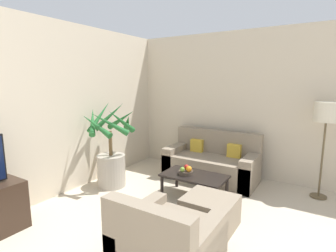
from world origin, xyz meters
name	(u,v)px	position (x,y,z in m)	size (l,w,h in m)	color
wall_back	(295,108)	(0.00, 6.35, 1.35)	(7.68, 0.06, 2.70)	beige
wall_left	(1,116)	(-3.07, 3.16, 1.35)	(0.06, 7.92, 2.70)	beige
potted_palm	(111,156)	(-2.59, 4.61, 0.53)	(0.91, 0.91, 1.45)	#ADA393
sofa_loveseat	(212,164)	(-1.25, 5.82, 0.29)	(1.64, 0.78, 0.87)	gray
floor_lamp	(327,116)	(0.47, 5.98, 1.28)	(0.36, 0.36, 1.49)	brown
coffee_table	(194,178)	(-1.17, 4.94, 0.32)	(0.98, 0.55, 0.37)	black
fruit_bowl	(186,173)	(-1.29, 4.89, 0.40)	(0.23, 0.23, 0.06)	#42382D
apple_red	(186,167)	(-1.31, 4.95, 0.47)	(0.08, 0.08, 0.08)	red
apple_green	(182,169)	(-1.32, 4.83, 0.47)	(0.07, 0.07, 0.07)	olive
orange_fruit	(189,169)	(-1.23, 4.88, 0.47)	(0.09, 0.09, 0.09)	orange
armchair	(167,242)	(-0.72, 3.42, 0.25)	(0.90, 0.87, 0.77)	gray
ottoman	(210,212)	(-0.64, 4.32, 0.19)	(0.62, 0.55, 0.38)	gray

